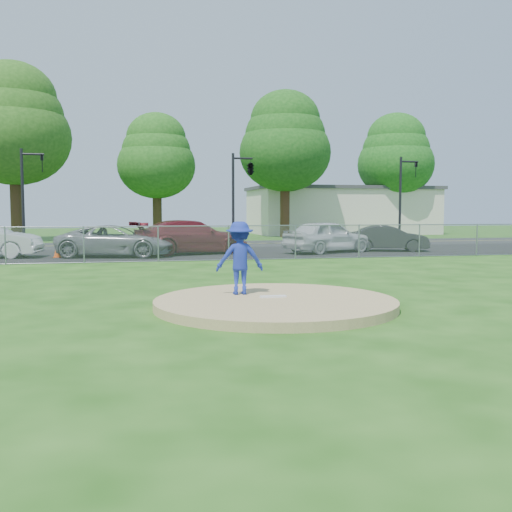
% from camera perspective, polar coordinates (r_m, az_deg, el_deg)
% --- Properties ---
extents(ground, '(120.00, 120.00, 0.00)m').
position_cam_1_polar(ground, '(22.53, -4.40, -0.94)').
color(ground, '#1A4910').
rests_on(ground, ground).
extents(pitchers_mound, '(5.40, 5.40, 0.20)m').
position_cam_1_polar(pitchers_mound, '(12.77, 1.94, -4.74)').
color(pitchers_mound, tan).
rests_on(pitchers_mound, ground).
extents(pitching_rubber, '(0.60, 0.15, 0.04)m').
position_cam_1_polar(pitching_rubber, '(12.94, 1.72, -4.07)').
color(pitching_rubber, white).
rests_on(pitching_rubber, pitchers_mound).
extents(chain_link_fence, '(40.00, 0.06, 1.50)m').
position_cam_1_polar(chain_link_fence, '(24.44, -5.07, 1.26)').
color(chain_link_fence, gray).
rests_on(chain_link_fence, ground).
extents(parking_lot, '(50.00, 8.00, 0.01)m').
position_cam_1_polar(parking_lot, '(28.95, -6.21, 0.29)').
color(parking_lot, black).
rests_on(parking_lot, ground).
extents(street, '(60.00, 7.00, 0.01)m').
position_cam_1_polar(street, '(36.40, -7.50, 1.16)').
color(street, '#242426').
rests_on(street, ground).
extents(commercial_building, '(16.40, 9.40, 4.30)m').
position_cam_1_polar(commercial_building, '(53.73, 8.43, 4.55)').
color(commercial_building, beige).
rests_on(commercial_building, ground).
extents(tree_left, '(7.84, 7.84, 12.53)m').
position_cam_1_polar(tree_left, '(44.33, -23.09, 12.12)').
color(tree_left, '#372414').
rests_on(tree_left, ground).
extents(tree_center, '(6.16, 6.16, 9.84)m').
position_cam_1_polar(tree_center, '(46.45, -9.92, 9.85)').
color(tree_center, '#352413').
rests_on(tree_center, ground).
extents(tree_right, '(7.28, 7.28, 11.63)m').
position_cam_1_polar(tree_right, '(46.16, 2.93, 11.42)').
color(tree_right, '#3D2416').
rests_on(tree_right, ground).
extents(tree_far_right, '(6.72, 6.72, 10.74)m').
position_cam_1_polar(tree_far_right, '(52.79, 13.80, 9.79)').
color(tree_far_right, '#3A2415').
rests_on(tree_far_right, ground).
extents(traffic_signal_left, '(1.28, 0.20, 5.60)m').
position_cam_1_polar(traffic_signal_left, '(34.68, -21.93, 6.25)').
color(traffic_signal_left, black).
rests_on(traffic_signal_left, ground).
extents(traffic_signal_center, '(1.42, 2.48, 5.60)m').
position_cam_1_polar(traffic_signal_center, '(35.02, -0.73, 8.60)').
color(traffic_signal_center, black).
rests_on(traffic_signal_center, ground).
extents(traffic_signal_right, '(1.28, 0.20, 5.60)m').
position_cam_1_polar(traffic_signal_right, '(38.38, 14.55, 6.24)').
color(traffic_signal_right, black).
rests_on(traffic_signal_right, ground).
extents(pitcher, '(1.14, 0.70, 1.71)m').
position_cam_1_polar(pitcher, '(13.36, -1.64, -0.20)').
color(pitcher, navy).
rests_on(pitcher, pitchers_mound).
extents(traffic_cone, '(0.34, 0.34, 0.66)m').
position_cam_1_polar(traffic_cone, '(27.64, -19.26, 0.55)').
color(traffic_cone, '#F34E0C').
rests_on(traffic_cone, parking_lot).
extents(parked_car_gray, '(5.69, 3.54, 1.47)m').
position_cam_1_polar(parked_car_gray, '(27.28, -13.85, 1.48)').
color(parked_car_gray, gray).
rests_on(parked_car_gray, parking_lot).
extents(parked_car_darkred, '(6.18, 3.79, 1.67)m').
position_cam_1_polar(parked_car_darkred, '(28.31, -6.45, 1.90)').
color(parked_car_darkred, maroon).
rests_on(parked_car_darkred, parking_lot).
extents(parked_car_pearl, '(5.22, 3.72, 1.65)m').
position_cam_1_polar(parked_car_pearl, '(29.25, 7.14, 1.96)').
color(parked_car_pearl, silver).
rests_on(parked_car_pearl, parking_lot).
extents(parked_car_charcoal, '(4.36, 2.57, 1.36)m').
position_cam_1_polar(parked_car_charcoal, '(30.98, 13.06, 1.75)').
color(parked_car_charcoal, '#242426').
rests_on(parked_car_charcoal, parking_lot).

